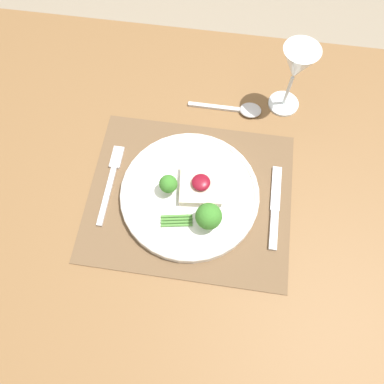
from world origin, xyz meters
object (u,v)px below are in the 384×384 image
at_px(fork, 111,178).
at_px(knife, 275,212).
at_px(spoon, 243,109).
at_px(dinner_plate, 193,194).
at_px(wine_glass_near, 296,67).

distance_m(fork, knife, 0.36).
bearing_deg(fork, spoon, 38.41).
distance_m(dinner_plate, fork, 0.19).
relative_size(dinner_plate, knife, 1.55).
height_order(dinner_plate, wine_glass_near, wine_glass_near).
bearing_deg(wine_glass_near, dinner_plate, -123.47).
height_order(fork, wine_glass_near, wine_glass_near).
bearing_deg(knife, fork, 174.37).
relative_size(dinner_plate, fork, 1.55).
xyz_separation_m(fork, knife, (0.36, -0.03, 0.00)).
distance_m(spoon, wine_glass_near, 0.16).
relative_size(dinner_plate, wine_glass_near, 1.67).
xyz_separation_m(knife, wine_glass_near, (0.01, 0.29, 0.12)).
height_order(knife, spoon, spoon).
relative_size(dinner_plate, spoon, 1.68).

